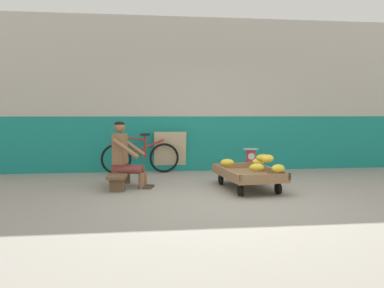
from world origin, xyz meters
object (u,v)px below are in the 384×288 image
(low_bench, at_px, (120,176))
(bicycle_near_left, at_px, (140,157))
(vendor_seated, at_px, (125,155))
(weighing_scale, at_px, (251,156))
(sign_board, at_px, (170,152))
(banana_cart, at_px, (248,175))
(plastic_crate, at_px, (250,171))

(low_bench, relative_size, bicycle_near_left, 0.68)
(bicycle_near_left, bearing_deg, vendor_seated, -98.73)
(weighing_scale, height_order, bicycle_near_left, bicycle_near_left)
(low_bench, xyz_separation_m, sign_board, (0.97, 1.71, 0.24))
(vendor_seated, xyz_separation_m, weighing_scale, (2.39, 0.60, -0.11))
(vendor_seated, bearing_deg, weighing_scale, 14.03)
(vendor_seated, height_order, weighing_scale, vendor_seated)
(sign_board, bearing_deg, vendor_seated, -117.16)
(low_bench, distance_m, vendor_seated, 0.38)
(banana_cart, xyz_separation_m, low_bench, (-2.15, 0.42, -0.04))
(vendor_seated, relative_size, weighing_scale, 3.80)
(low_bench, bearing_deg, banana_cart, -11.00)
(vendor_seated, distance_m, weighing_scale, 2.47)
(low_bench, distance_m, weighing_scale, 2.55)
(vendor_seated, distance_m, plastic_crate, 2.50)
(weighing_scale, bearing_deg, low_bench, -166.92)
(low_bench, height_order, weighing_scale, weighing_scale)
(low_bench, height_order, bicycle_near_left, bicycle_near_left)
(low_bench, bearing_deg, plastic_crate, 13.11)
(plastic_crate, height_order, weighing_scale, weighing_scale)
(low_bench, relative_size, vendor_seated, 0.98)
(low_bench, bearing_deg, bicycle_near_left, 78.06)
(weighing_scale, bearing_deg, banana_cart, -108.15)
(vendor_seated, bearing_deg, plastic_crate, 14.05)
(vendor_seated, distance_m, sign_board, 1.95)
(sign_board, bearing_deg, weighing_scale, -37.01)
(low_bench, distance_m, sign_board, 1.98)
(weighing_scale, bearing_deg, bicycle_near_left, 156.11)
(sign_board, bearing_deg, bicycle_near_left, -164.55)
(vendor_seated, height_order, plastic_crate, vendor_seated)
(plastic_crate, height_order, bicycle_near_left, bicycle_near_left)
(plastic_crate, bearing_deg, bicycle_near_left, 156.13)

